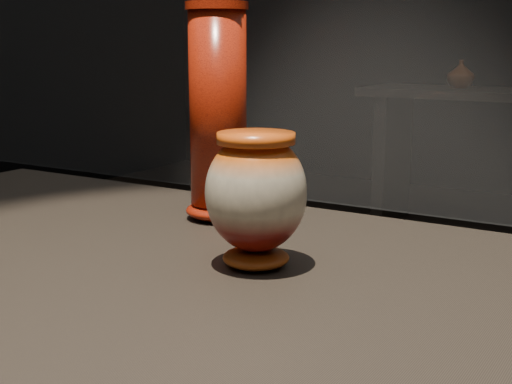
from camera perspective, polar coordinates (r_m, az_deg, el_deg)
main_vase at (r=0.91m, az=0.00°, el=-0.20°), size 0.15×0.15×0.18m
tall_vase at (r=1.15m, az=-3.05°, el=6.04°), size 0.12×0.12×0.35m
back_vase_left at (r=4.59m, az=16.07°, el=9.06°), size 0.18×0.18×0.17m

